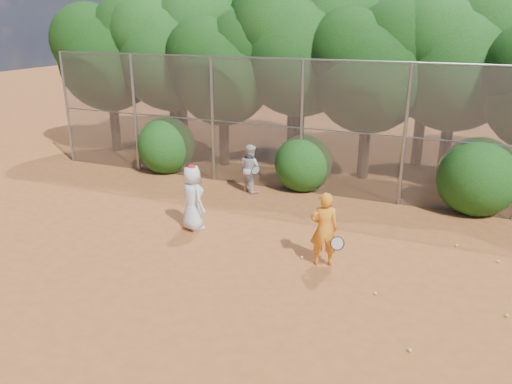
% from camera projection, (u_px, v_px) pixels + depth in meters
% --- Properties ---
extents(ground, '(80.00, 80.00, 0.00)m').
position_uv_depth(ground, '(253.00, 288.00, 9.99)').
color(ground, '#964E22').
rests_on(ground, ground).
extents(fence_back, '(20.05, 0.09, 4.03)m').
position_uv_depth(fence_back, '(330.00, 129.00, 14.57)').
color(fence_back, gray).
rests_on(fence_back, ground).
extents(tree_0, '(4.38, 3.81, 6.00)m').
position_uv_depth(tree_0, '(110.00, 50.00, 19.15)').
color(tree_0, black).
rests_on(tree_0, ground).
extents(tree_1, '(4.64, 4.03, 6.35)m').
position_uv_depth(tree_1, '(173.00, 45.00, 18.59)').
color(tree_1, black).
rests_on(tree_1, ground).
extents(tree_2, '(3.99, 3.47, 5.47)m').
position_uv_depth(tree_2, '(224.00, 65.00, 17.25)').
color(tree_2, black).
rests_on(tree_2, ground).
extents(tree_3, '(4.89, 4.26, 6.70)m').
position_uv_depth(tree_3, '(303.00, 40.00, 16.94)').
color(tree_3, black).
rests_on(tree_3, ground).
extents(tree_4, '(4.19, 3.64, 5.73)m').
position_uv_depth(tree_4, '(372.00, 63.00, 15.71)').
color(tree_4, black).
rests_on(tree_4, ground).
extents(tree_5, '(4.51, 3.92, 6.17)m').
position_uv_depth(tree_5, '(459.00, 54.00, 15.39)').
color(tree_5, black).
rests_on(tree_5, ground).
extents(tree_9, '(4.83, 4.20, 6.62)m').
position_uv_depth(tree_9, '(181.00, 37.00, 20.90)').
color(tree_9, black).
rests_on(tree_9, ground).
extents(tree_10, '(5.15, 4.48, 7.06)m').
position_uv_depth(tree_10, '(296.00, 31.00, 19.14)').
color(tree_10, black).
rests_on(tree_10, ground).
extents(tree_11, '(4.64, 4.03, 6.35)m').
position_uv_depth(tree_11, '(430.00, 47.00, 17.11)').
color(tree_11, black).
rests_on(tree_11, ground).
extents(bush_0, '(2.00, 2.00, 2.00)m').
position_uv_depth(bush_0, '(166.00, 143.00, 17.34)').
color(bush_0, '#144310').
rests_on(bush_0, ground).
extents(bush_1, '(1.80, 1.80, 1.80)m').
position_uv_depth(bush_1, '(303.00, 161.00, 15.54)').
color(bush_1, '#144310').
rests_on(bush_1, ground).
extents(bush_2, '(2.20, 2.20, 2.20)m').
position_uv_depth(bush_2, '(478.00, 173.00, 13.64)').
color(bush_2, '#144310').
rests_on(bush_2, ground).
extents(player_yellow, '(0.87, 0.61, 1.67)m').
position_uv_depth(player_yellow, '(324.00, 229.00, 10.69)').
color(player_yellow, orange).
rests_on(player_yellow, ground).
extents(player_teen, '(0.98, 0.88, 1.70)m').
position_uv_depth(player_teen, '(193.00, 198.00, 12.53)').
color(player_teen, white).
rests_on(player_teen, ground).
extents(player_white, '(0.93, 0.87, 1.49)m').
position_uv_depth(player_white, '(250.00, 168.00, 15.33)').
color(player_white, silver).
rests_on(player_white, ground).
extents(ball_0, '(0.07, 0.07, 0.07)m').
position_uv_depth(ball_0, '(375.00, 293.00, 9.74)').
color(ball_0, '#BEE82A').
rests_on(ball_0, ground).
extents(ball_1, '(0.07, 0.07, 0.07)m').
position_uv_depth(ball_1, '(498.00, 261.00, 11.01)').
color(ball_1, '#BEE82A').
rests_on(ball_1, ground).
extents(ball_2, '(0.07, 0.07, 0.07)m').
position_uv_depth(ball_2, '(410.00, 350.00, 8.07)').
color(ball_2, '#BEE82A').
rests_on(ball_2, ground).
extents(ball_3, '(0.07, 0.07, 0.07)m').
position_uv_depth(ball_3, '(507.00, 316.00, 9.01)').
color(ball_3, '#BEE82A').
rests_on(ball_3, ground).
extents(ball_4, '(0.07, 0.07, 0.07)m').
position_uv_depth(ball_4, '(302.00, 257.00, 11.19)').
color(ball_4, '#BEE82A').
rests_on(ball_4, ground).
extents(ball_5, '(0.07, 0.07, 0.07)m').
position_uv_depth(ball_5, '(456.00, 246.00, 11.78)').
color(ball_5, '#BEE82A').
rests_on(ball_5, ground).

